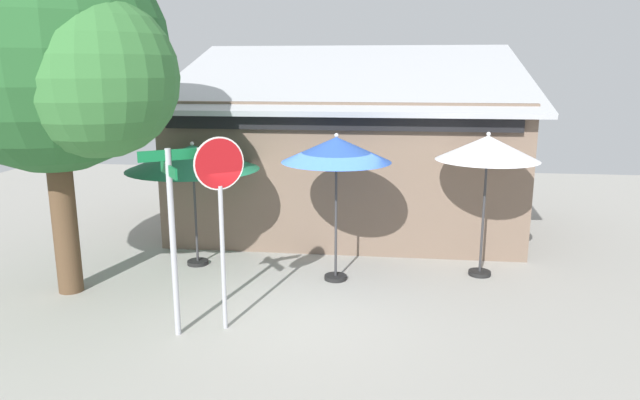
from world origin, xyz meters
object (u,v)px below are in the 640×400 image
object	(u,v)px
shade_tree	(57,58)
patio_umbrella_royal_blue_center	(336,151)
street_sign_post	(172,223)
patio_umbrella_ivory_right	(488,149)
stop_sign	(220,197)
patio_umbrella_forest_green_left	(193,158)

from	to	relation	value
shade_tree	patio_umbrella_royal_blue_center	bearing A→B (deg)	15.84
street_sign_post	patio_umbrella_ivory_right	bearing A→B (deg)	33.04
shade_tree	stop_sign	bearing A→B (deg)	-19.36
patio_umbrella_royal_blue_center	patio_umbrella_ivory_right	bearing A→B (deg)	11.92
stop_sign	patio_umbrella_royal_blue_center	world-z (taller)	stop_sign
stop_sign	patio_umbrella_forest_green_left	distance (m)	3.25
stop_sign	patio_umbrella_ivory_right	bearing A→B (deg)	34.26
patio_umbrella_forest_green_left	patio_umbrella_ivory_right	distance (m)	5.81
patio_umbrella_forest_green_left	patio_umbrella_ivory_right	xyz separation A→B (m)	(5.81, 0.06, 0.26)
stop_sign	patio_umbrella_forest_green_left	bearing A→B (deg)	116.38
patio_umbrella_forest_green_left	patio_umbrella_royal_blue_center	world-z (taller)	patio_umbrella_royal_blue_center
street_sign_post	patio_umbrella_ivory_right	xyz separation A→B (m)	(5.03, 3.27, 0.75)
stop_sign	patio_umbrella_royal_blue_center	size ratio (longest dim) A/B	1.06
shade_tree	patio_umbrella_ivory_right	bearing A→B (deg)	14.36
shade_tree	street_sign_post	bearing A→B (deg)	-29.83
stop_sign	patio_umbrella_ivory_right	distance (m)	5.30
street_sign_post	patio_umbrella_ivory_right	world-z (taller)	street_sign_post
patio_umbrella_forest_green_left	patio_umbrella_royal_blue_center	xyz separation A→B (m)	(2.97, -0.53, 0.27)
stop_sign	shade_tree	world-z (taller)	shade_tree
patio_umbrella_royal_blue_center	shade_tree	size ratio (longest dim) A/B	0.45
street_sign_post	patio_umbrella_forest_green_left	distance (m)	3.34
patio_umbrella_forest_green_left	patio_umbrella_royal_blue_center	distance (m)	3.03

